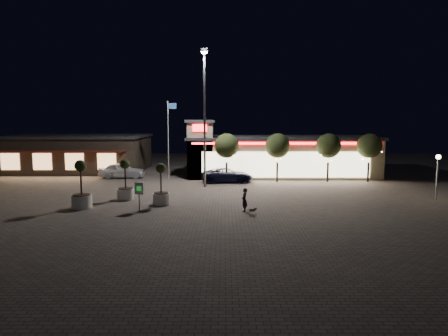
{
  "coord_description": "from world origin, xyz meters",
  "views": [
    {
      "loc": [
        3.78,
        -28.08,
        6.05
      ],
      "look_at": [
        3.75,
        6.0,
        1.97
      ],
      "focal_mm": 32.0,
      "sensor_mm": 36.0,
      "label": 1
    }
  ],
  "objects_px": {
    "pickup_truck": "(227,175)",
    "pedestrian": "(244,200)",
    "valet_sign": "(139,191)",
    "white_sedan": "(122,170)",
    "planter_left": "(126,187)",
    "planter_mid": "(82,193)"
  },
  "relations": [
    {
      "from": "white_sedan",
      "to": "planter_left",
      "type": "distance_m",
      "value": 11.99
    },
    {
      "from": "planter_left",
      "to": "planter_mid",
      "type": "bearing_deg",
      "value": -126.75
    },
    {
      "from": "planter_left",
      "to": "valet_sign",
      "type": "relative_size",
      "value": 1.64
    },
    {
      "from": "pickup_truck",
      "to": "pedestrian",
      "type": "relative_size",
      "value": 3.19
    },
    {
      "from": "white_sedan",
      "to": "pedestrian",
      "type": "height_order",
      "value": "white_sedan"
    },
    {
      "from": "white_sedan",
      "to": "planter_left",
      "type": "relative_size",
      "value": 1.52
    },
    {
      "from": "planter_left",
      "to": "pickup_truck",
      "type": "bearing_deg",
      "value": 47.45
    },
    {
      "from": "pedestrian",
      "to": "planter_mid",
      "type": "relative_size",
      "value": 0.47
    },
    {
      "from": "pickup_truck",
      "to": "planter_mid",
      "type": "height_order",
      "value": "planter_mid"
    },
    {
      "from": "valet_sign",
      "to": "planter_mid",
      "type": "bearing_deg",
      "value": 170.74
    },
    {
      "from": "white_sedan",
      "to": "valet_sign",
      "type": "xyz_separation_m",
      "value": [
        5.06,
        -15.28,
        0.53
      ]
    },
    {
      "from": "pickup_truck",
      "to": "planter_left",
      "type": "height_order",
      "value": "planter_left"
    },
    {
      "from": "pickup_truck",
      "to": "valet_sign",
      "type": "bearing_deg",
      "value": 150.27
    },
    {
      "from": "pickup_truck",
      "to": "planter_mid",
      "type": "xyz_separation_m",
      "value": [
        -10.15,
        -11.63,
        0.34
      ]
    },
    {
      "from": "white_sedan",
      "to": "planter_left",
      "type": "height_order",
      "value": "planter_left"
    },
    {
      "from": "pickup_truck",
      "to": "pedestrian",
      "type": "bearing_deg",
      "value": -178.94
    },
    {
      "from": "white_sedan",
      "to": "valet_sign",
      "type": "bearing_deg",
      "value": -165.51
    },
    {
      "from": "planter_mid",
      "to": "pedestrian",
      "type": "bearing_deg",
      "value": -5.32
    },
    {
      "from": "pickup_truck",
      "to": "planter_mid",
      "type": "bearing_deg",
      "value": 135.25
    },
    {
      "from": "pickup_truck",
      "to": "valet_sign",
      "type": "height_order",
      "value": "valet_sign"
    },
    {
      "from": "pedestrian",
      "to": "planter_left",
      "type": "relative_size",
      "value": 0.51
    },
    {
      "from": "planter_left",
      "to": "white_sedan",
      "type": "bearing_deg",
      "value": 105.59
    }
  ]
}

